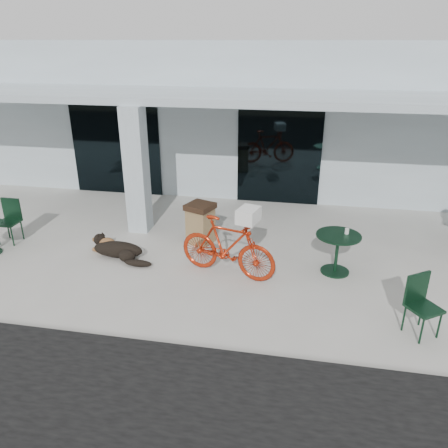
% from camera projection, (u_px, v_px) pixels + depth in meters
% --- Properties ---
extents(ground, '(80.00, 80.00, 0.00)m').
position_uv_depth(ground, '(171.00, 279.00, 8.96)').
color(ground, '#B9B7AF').
rests_on(ground, ground).
extents(building, '(22.00, 7.00, 4.50)m').
position_uv_depth(building, '(237.00, 107.00, 15.76)').
color(building, silver).
rests_on(building, ground).
extents(storefront_glass_left, '(2.80, 0.06, 2.70)m').
position_uv_depth(storefront_glass_left, '(116.00, 151.00, 13.47)').
color(storefront_glass_left, black).
rests_on(storefront_glass_left, ground).
extents(storefront_glass_right, '(2.40, 0.06, 2.70)m').
position_uv_depth(storefront_glass_right, '(279.00, 158.00, 12.63)').
color(storefront_glass_right, black).
rests_on(storefront_glass_right, ground).
extents(column, '(0.50, 0.50, 3.12)m').
position_uv_depth(column, '(137.00, 171.00, 10.68)').
color(column, silver).
rests_on(column, ground).
extents(overhang, '(22.00, 2.80, 0.18)m').
position_uv_depth(overhang, '(207.00, 96.00, 10.96)').
color(overhang, silver).
rests_on(overhang, column).
extents(bicycle, '(2.19, 1.14, 1.27)m').
position_uv_depth(bicycle, '(227.00, 247.00, 8.89)').
color(bicycle, '#AF270E').
rests_on(bicycle, ground).
extents(laundry_basket, '(0.47, 0.56, 0.28)m').
position_uv_depth(laundry_basket, '(248.00, 215.00, 8.40)').
color(laundry_basket, white).
rests_on(laundry_basket, bicycle).
extents(dog, '(1.38, 0.90, 0.44)m').
position_uv_depth(dog, '(118.00, 249.00, 9.74)').
color(dog, black).
rests_on(dog, ground).
extents(cup_near_dog, '(0.09, 0.09, 0.11)m').
position_uv_depth(cup_near_dog, '(142.00, 251.00, 10.01)').
color(cup_near_dog, white).
rests_on(cup_near_dog, ground).
extents(cafe_chair_near, '(0.48, 0.52, 1.05)m').
position_uv_depth(cafe_chair_near, '(8.00, 222.00, 10.38)').
color(cafe_chair_near, '#11311E').
rests_on(cafe_chair_near, ground).
extents(cafe_table_far, '(1.02, 1.02, 0.86)m').
position_uv_depth(cafe_table_far, '(337.00, 254.00, 9.05)').
color(cafe_table_far, '#11311E').
rests_on(cafe_table_far, ground).
extents(cafe_chair_far_a, '(0.68, 0.69, 1.04)m').
position_uv_depth(cafe_chair_far_a, '(424.00, 307.00, 7.08)').
color(cafe_chair_far_a, '#11311E').
rests_on(cafe_chair_far_a, ground).
extents(cup_on_table, '(0.09, 0.09, 0.11)m').
position_uv_depth(cup_on_table, '(347.00, 231.00, 8.91)').
color(cup_on_table, white).
rests_on(cup_on_table, cafe_table_far).
extents(trash_receptacle, '(0.75, 0.75, 0.99)m').
position_uv_depth(trash_receptacle, '(200.00, 224.00, 10.36)').
color(trash_receptacle, olive).
rests_on(trash_receptacle, ground).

